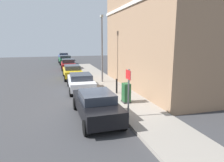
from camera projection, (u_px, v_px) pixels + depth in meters
The scene contains 13 objects.
ground at pixel (99, 110), 11.04m from camera, with size 80.00×80.00×0.00m, color #38383A.
sidewalk at pixel (106, 84), 17.21m from camera, with size 2.43×30.00×0.15m, color gray.
corner_building at pixel (169, 26), 15.66m from camera, with size 6.82×12.04×9.72m.
car_black at pixel (96, 104), 9.63m from camera, with size 1.87×4.40×1.39m.
car_white at pixel (81, 81), 15.24m from camera, with size 1.99×4.36×1.29m.
car_yellow at pixel (72, 71), 20.09m from camera, with size 1.80×4.24×1.35m.
car_red at pixel (68, 64), 26.39m from camera, with size 1.93×4.02×1.38m.
car_green at pixel (65, 59), 32.61m from camera, with size 2.07×4.40×1.39m.
car_blue at pixel (64, 56), 38.42m from camera, with size 1.90×3.96×1.44m.
utility_cabinet at pixel (126, 94), 11.78m from camera, with size 0.46×0.61×1.15m.
bollard_near_cabinet at pixel (117, 85), 13.83m from camera, with size 0.14×0.14×1.04m.
street_sign at pixel (128, 86), 9.37m from camera, with size 0.08×0.60×2.30m.
lamppost at pixel (102, 46), 17.23m from camera, with size 0.20×0.44×5.72m.
Camera 1 is at (-2.28, -10.27, 3.75)m, focal length 32.00 mm.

